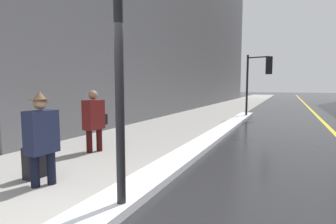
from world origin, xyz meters
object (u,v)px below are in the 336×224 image
traffic_light_near (261,72)px  pedestrian_nearside (42,135)px  rolling_suitcase (34,163)px  pedestrian_with_shoulder_bag (94,118)px

traffic_light_near → pedestrian_nearside: traffic_light_near is taller
pedestrian_nearside → rolling_suitcase: pedestrian_nearside is taller
pedestrian_nearside → pedestrian_with_shoulder_bag: size_ratio=1.01×
pedestrian_nearside → rolling_suitcase: bearing=-109.2°
traffic_light_near → rolling_suitcase: size_ratio=3.57×
pedestrian_nearside → rolling_suitcase: 0.77m
traffic_light_near → pedestrian_nearside: bearing=-94.3°
traffic_light_near → pedestrian_with_shoulder_bag: (-3.21, -9.40, -1.55)m
traffic_light_near → rolling_suitcase: bearing=-96.7°
traffic_light_near → rolling_suitcase: 11.98m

